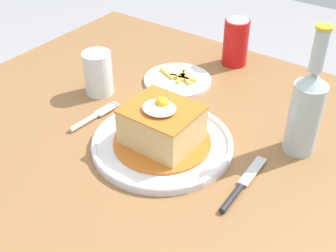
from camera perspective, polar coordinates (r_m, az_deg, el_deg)
The scene contains 9 objects.
dining_table at distance 0.97m, azimuth 3.33°, elevation -8.01°, with size 1.25×0.93×0.77m.
main_plate at distance 0.90m, azimuth -0.74°, elevation -2.21°, with size 0.29×0.29×0.02m.
sandwich_meal at distance 0.87m, azimuth -0.78°, elevation -0.06°, with size 0.20×0.20×0.11m.
fork at distance 0.99m, azimuth -9.95°, elevation 0.99°, with size 0.03×0.14×0.01m.
knife at distance 0.81m, azimuth 9.00°, elevation -8.22°, with size 0.02×0.17×0.01m.
soda_can at distance 1.19m, azimuth 8.74°, elevation 10.66°, with size 0.07×0.07×0.12m.
beer_bottle_clear at distance 0.88m, azimuth 17.49°, elevation 2.23°, with size 0.06×0.06×0.27m.
drinking_glass at distance 1.07m, azimuth -9.00°, elevation 6.42°, with size 0.07×0.07×0.10m.
side_plate_fries at distance 1.12m, azimuth 1.27°, elevation 5.99°, with size 0.17×0.17×0.02m.
Camera 1 is at (0.36, -0.60, 1.34)m, focal length 47.13 mm.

